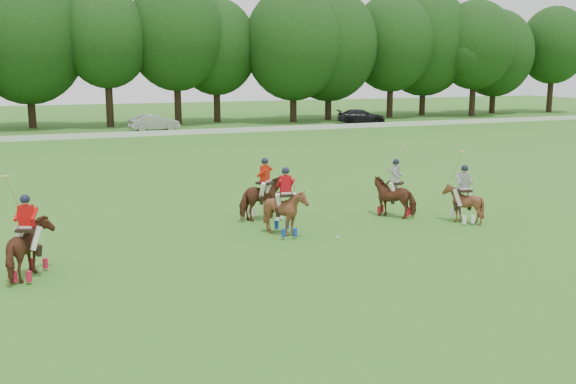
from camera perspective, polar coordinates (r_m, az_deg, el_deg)
name	(u,v)px	position (r m, az deg, el deg)	size (l,w,h in m)	color
ground	(328,268)	(18.22, 3.56, -6.77)	(180.00, 180.00, 0.00)	#2F6D1F
tree_line	(109,39)	(64.19, -15.60, 12.95)	(117.98, 14.32, 14.75)	black
boundary_rail	(126,134)	(54.40, -14.17, 5.00)	(120.00, 0.10, 0.44)	white
car_mid	(154,123)	(59.28, -11.81, 6.06)	(1.55, 4.44, 1.46)	#ABABB1
car_right	(361,116)	(66.44, 6.52, 6.70)	(1.99, 4.89, 1.42)	black
polo_red_a	(29,248)	(18.51, -22.05, -4.65)	(1.48, 2.02, 2.81)	#4A2213
polo_red_b	(265,198)	(23.65, -2.06, -0.54)	(2.11, 2.09, 2.32)	#4A2213
polo_red_c	(286,211)	(21.53, -0.22, -1.69)	(1.52, 1.65, 2.31)	#4A2213
polo_stripe_a	(395,196)	(24.61, 9.47, -0.34)	(1.78, 1.83, 2.75)	#4A2213
polo_stripe_b	(463,202)	(24.16, 15.28, -0.90)	(1.33, 1.44, 2.66)	#4A2213
polo_ball	(338,237)	(21.30, 4.43, -4.03)	(0.09, 0.09, 0.09)	white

